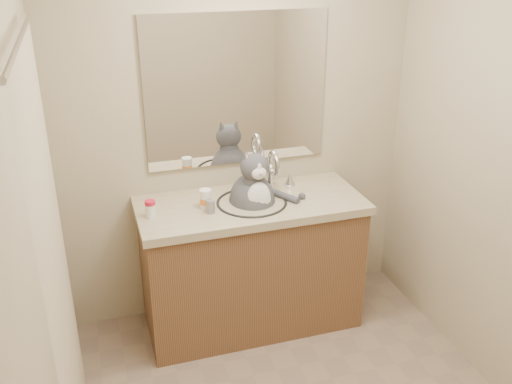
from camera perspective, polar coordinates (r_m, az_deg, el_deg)
The scene contains 8 objects.
room at distance 2.39m, azimuth 6.19°, elevation -2.63°, with size 2.22×2.52×2.42m.
vanity at distance 3.55m, azimuth -0.50°, elevation -6.91°, with size 1.34×0.59×1.12m.
mirror at distance 3.40m, azimuth -1.92°, elevation 10.12°, with size 1.10×0.02×0.90m, color white.
shower_curtain at distance 2.40m, azimuth -19.05°, elevation -8.46°, with size 0.02×1.30×1.93m.
cat at distance 3.35m, azimuth -0.29°, elevation -0.65°, with size 0.41×0.32×0.54m.
pill_bottle_redcap at distance 3.20m, azimuth -10.51°, elevation -1.68°, with size 0.07×0.07×0.10m.
pill_bottle_orange at distance 3.26m, azimuth -5.08°, elevation -0.73°, with size 0.08×0.08×0.12m.
grey_canister at distance 3.21m, azimuth -4.57°, elevation -1.46°, with size 0.06×0.06×0.08m.
Camera 1 is at (-0.88, -1.95, 2.26)m, focal length 40.00 mm.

